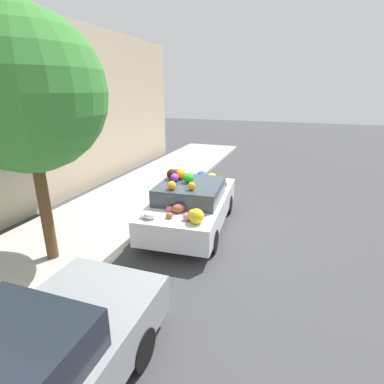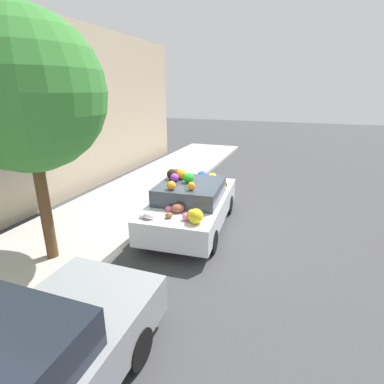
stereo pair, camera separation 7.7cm
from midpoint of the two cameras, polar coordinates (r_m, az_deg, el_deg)
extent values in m
plane|color=#424244|center=(8.56, -0.70, -6.48)|extent=(60.00, 60.00, 0.00)
cube|color=#B2ADA3|center=(9.72, -15.84, -3.58)|extent=(24.00, 3.20, 0.14)
cube|color=#C6B293|center=(10.54, -27.65, 12.90)|extent=(18.00, 0.30, 5.88)
cube|color=navy|center=(9.25, -30.65, 6.99)|extent=(3.28, 0.90, 0.55)
cylinder|color=brown|center=(7.05, -26.53, -2.39)|extent=(0.24, 0.24, 2.44)
sphere|color=#388433|center=(6.65, -29.52, 16.21)|extent=(3.02, 3.02, 3.02)
cylinder|color=#B2B2B7|center=(11.44, -4.18, 2.37)|extent=(0.20, 0.20, 0.55)
sphere|color=#B2B2B7|center=(11.35, -4.22, 3.99)|extent=(0.18, 0.18, 0.18)
cube|color=silver|center=(8.30, -0.27, -2.87)|extent=(4.11, 2.13, 0.62)
cube|color=#333D47|center=(7.97, -0.57, 0.23)|extent=(1.91, 1.74, 0.43)
cylinder|color=black|center=(9.74, -3.12, -1.45)|extent=(0.58, 0.22, 0.56)
cylinder|color=black|center=(9.38, 6.72, -2.38)|extent=(0.58, 0.22, 0.56)
cylinder|color=black|center=(7.63, -8.92, -7.72)|extent=(0.58, 0.22, 0.56)
cylinder|color=black|center=(7.17, 3.67, -9.39)|extent=(0.58, 0.22, 0.56)
sphere|color=purple|center=(8.01, -3.62, 2.75)|extent=(0.26, 0.26, 0.22)
sphere|color=blue|center=(9.51, 1.61, 3.03)|extent=(0.39, 0.39, 0.33)
sphere|color=orange|center=(8.24, -2.40, 3.44)|extent=(0.35, 0.35, 0.28)
sphere|color=green|center=(9.07, -0.60, 2.26)|extent=(0.47, 0.47, 0.34)
ellipsoid|color=white|center=(6.84, -8.38, -4.46)|extent=(0.30, 0.33, 0.17)
ellipsoid|color=white|center=(6.94, -9.43, -4.41)|extent=(0.25, 0.21, 0.11)
sphere|color=pink|center=(9.60, 3.71, 2.86)|extent=(0.29, 0.29, 0.24)
ellipsoid|color=pink|center=(6.71, -1.17, -4.71)|extent=(0.30, 0.30, 0.17)
ellipsoid|color=brown|center=(6.85, -4.64, -4.46)|extent=(0.22, 0.21, 0.13)
sphere|color=orange|center=(6.69, -0.13, -4.37)|extent=(0.31, 0.31, 0.26)
sphere|color=orange|center=(7.37, -4.20, 1.26)|extent=(0.28, 0.28, 0.22)
sphere|color=yellow|center=(6.53, 0.51, -4.63)|extent=(0.40, 0.40, 0.34)
ellipsoid|color=red|center=(9.11, 0.71, 1.87)|extent=(0.26, 0.26, 0.19)
ellipsoid|color=pink|center=(7.23, -4.62, -3.16)|extent=(0.26, 0.27, 0.13)
sphere|color=green|center=(7.90, -0.92, 2.71)|extent=(0.37, 0.37, 0.27)
ellipsoid|color=brown|center=(8.86, 5.71, 1.41)|extent=(0.31, 0.32, 0.23)
sphere|color=black|center=(8.20, -4.09, 3.37)|extent=(0.38, 0.38, 0.29)
sphere|color=red|center=(8.58, -3.26, 3.77)|extent=(0.26, 0.26, 0.20)
sphere|color=green|center=(8.91, 2.89, 1.80)|extent=(0.40, 0.40, 0.30)
sphere|color=purple|center=(9.09, 1.54, 1.73)|extent=(0.22, 0.22, 0.16)
sphere|color=yellow|center=(9.36, 3.58, 2.69)|extent=(0.36, 0.36, 0.31)
ellipsoid|color=orange|center=(7.30, -0.38, 1.11)|extent=(0.21, 0.23, 0.21)
ellipsoid|color=#965039|center=(7.12, -2.90, -3.11)|extent=(0.40, 0.40, 0.21)
cylinder|color=black|center=(5.53, -26.04, -21.23)|extent=(0.58, 0.19, 0.58)
cylinder|color=black|center=(4.73, -10.24, -27.28)|extent=(0.58, 0.19, 0.58)
camera|label=1|loc=(0.04, -90.27, -0.09)|focal=28.00mm
camera|label=2|loc=(0.04, 89.73, 0.09)|focal=28.00mm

